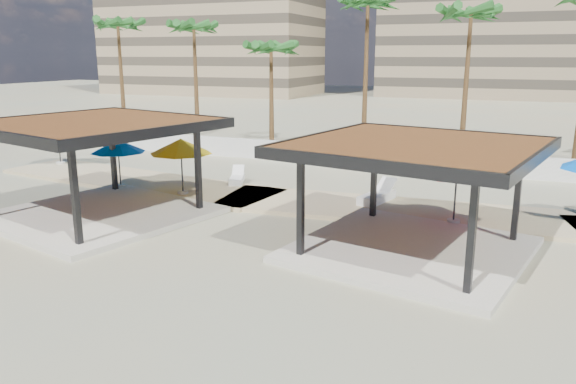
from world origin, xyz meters
name	(u,v)px	position (x,y,z in m)	size (l,w,h in m)	color
ground	(299,263)	(0.00, 0.00, 0.00)	(200.00, 200.00, 0.00)	tan
promenade	(409,208)	(2.00, 7.67, 0.06)	(44.45, 7.97, 0.24)	#C6B284
boundary_wall	(401,159)	(0.00, 16.00, 0.60)	(56.00, 0.30, 1.20)	silver
pavilion_central	(414,187)	(3.04, 2.34, 2.21)	(8.62, 8.62, 3.71)	beige
pavilion_west	(96,160)	(-9.29, 1.78, 2.34)	(9.40, 9.40, 3.92)	beige
umbrella_a	(57,126)	(-18.50, 9.20, 2.41)	(3.36, 3.36, 2.60)	beige
umbrella_b	(181,146)	(-7.98, 5.80, 2.36)	(3.74, 3.74, 2.53)	beige
umbrella_c	(457,167)	(4.02, 5.80, 2.31)	(3.63, 3.63, 2.48)	beige
umbrella_f	(118,146)	(-11.49, 5.80, 2.16)	(2.75, 2.75, 2.30)	beige
lounger_a	(237,179)	(-6.77, 8.82, 0.35)	(1.24, 1.98, 0.71)	white
lounger_b	(377,197)	(0.60, 7.79, 0.39)	(1.29, 2.43, 0.88)	white
palm_a	(118,29)	(-21.00, 18.30, 8.12)	(3.00, 3.00, 9.28)	brown
palm_b	(194,32)	(-15.00, 18.70, 7.86)	(3.00, 3.00, 9.01)	brown
palm_c	(271,52)	(-9.00, 18.10, 6.52)	(3.00, 3.00, 7.59)	brown
palm_d	(368,9)	(-3.00, 18.90, 8.99)	(3.00, 3.00, 10.21)	brown
palm_e	(471,19)	(3.00, 18.40, 8.26)	(3.00, 3.00, 9.44)	brown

